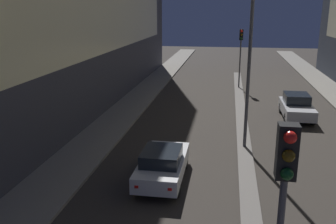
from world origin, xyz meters
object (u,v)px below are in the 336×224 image
(traffic_light_near, at_px, (282,203))
(car_right_lane, at_px, (297,107))
(traffic_light_mid, at_px, (241,45))
(street_lamp, at_px, (251,26))
(car_left_lane, at_px, (163,164))

(traffic_light_near, relative_size, car_right_lane, 1.23)
(traffic_light_mid, xyz_separation_m, car_right_lane, (3.40, -8.59, -2.96))
(traffic_light_near, height_order, car_right_lane, traffic_light_near)
(street_lamp, relative_size, car_left_lane, 2.28)
(traffic_light_near, distance_m, street_lamp, 12.47)
(traffic_light_mid, bearing_deg, car_left_lane, -100.30)
(traffic_light_near, bearing_deg, car_right_lane, 79.38)
(street_lamp, height_order, car_right_lane, street_lamp)
(traffic_light_near, height_order, car_left_lane, traffic_light_near)
(car_left_lane, xyz_separation_m, car_right_lane, (6.81, 10.15, 0.04))
(traffic_light_mid, height_order, car_right_lane, traffic_light_mid)
(car_right_lane, bearing_deg, traffic_light_near, -100.62)
(traffic_light_near, distance_m, car_right_lane, 18.71)
(traffic_light_mid, distance_m, street_lamp, 14.66)
(car_right_lane, bearing_deg, car_left_lane, -123.87)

